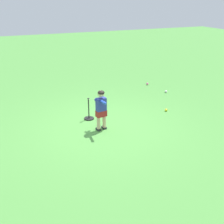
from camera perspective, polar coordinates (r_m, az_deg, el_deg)
The scene contains 6 objects.
ground_plane at distance 7.48m, azimuth -1.68°, elevation -2.88°, with size 40.00×40.00×0.00m, color #519942.
child_batter at distance 7.02m, azimuth -2.26°, elevation 1.12°, with size 0.63×0.32×1.08m.
play_ball_midfield at distance 11.03m, azimuth 7.30°, elevation 5.80°, with size 0.09×0.09×0.09m, color pink.
play_ball_behind_batter at distance 8.56m, azimuth 11.10°, elevation 0.42°, with size 0.08×0.08×0.08m, color yellow.
play_ball_far_right at distance 10.21m, azimuth 11.07°, elevation 4.17°, with size 0.09×0.09×0.09m, color white.
batting_tee at distance 7.88m, azimuth -4.78°, elevation -0.73°, with size 0.28×0.28×0.62m.
Camera 1 is at (6.28, -2.43, 3.25)m, focal length 44.37 mm.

